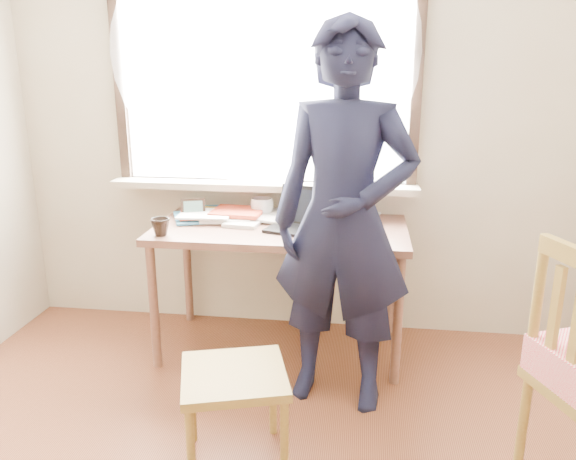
# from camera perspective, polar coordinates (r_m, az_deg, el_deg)

# --- Properties ---
(room_shell) EXTENTS (3.52, 4.02, 2.61)m
(room_shell) POSITION_cam_1_polar(r_m,az_deg,el_deg) (1.62, -7.51, 16.58)
(room_shell) COLOR #C2B69C
(room_shell) RESTS_ON ground
(desk) EXTENTS (1.41, 0.71, 0.76)m
(desk) POSITION_cam_1_polar(r_m,az_deg,el_deg) (3.18, -0.77, -0.99)
(desk) COLOR brown
(desk) RESTS_ON ground
(laptop) EXTENTS (0.40, 0.36, 0.22)m
(laptop) POSITION_cam_1_polar(r_m,az_deg,el_deg) (3.09, 1.44, 1.06)
(laptop) COLOR black
(laptop) RESTS_ON desk
(mug_white) EXTENTS (0.19, 0.19, 0.11)m
(mug_white) POSITION_cam_1_polar(r_m,az_deg,el_deg) (3.37, -2.65, 2.36)
(mug_white) COLOR white
(mug_white) RESTS_ON desk
(mug_dark) EXTENTS (0.13, 0.13, 0.09)m
(mug_dark) POSITION_cam_1_polar(r_m,az_deg,el_deg) (3.05, -12.82, 0.31)
(mug_dark) COLOR black
(mug_dark) RESTS_ON desk
(mouse) EXTENTS (0.09, 0.06, 0.04)m
(mouse) POSITION_cam_1_polar(r_m,az_deg,el_deg) (3.02, 7.23, -0.14)
(mouse) COLOR black
(mouse) RESTS_ON desk
(desk_clutter) EXTENTS (0.77, 0.52, 0.06)m
(desk_clutter) POSITION_cam_1_polar(r_m,az_deg,el_deg) (3.38, -6.75, 1.78)
(desk_clutter) COLOR white
(desk_clutter) RESTS_ON desk
(book_a) EXTENTS (0.21, 0.27, 0.03)m
(book_a) POSITION_cam_1_polar(r_m,az_deg,el_deg) (3.48, -7.08, 2.01)
(book_a) COLOR white
(book_a) RESTS_ON desk
(book_b) EXTENTS (0.28, 0.32, 0.02)m
(book_b) POSITION_cam_1_polar(r_m,az_deg,el_deg) (3.37, 5.50, 1.52)
(book_b) COLOR white
(book_b) RESTS_ON desk
(picture_frame) EXTENTS (0.14, 0.06, 0.11)m
(picture_frame) POSITION_cam_1_polar(r_m,az_deg,el_deg) (3.35, -9.60, 2.07)
(picture_frame) COLOR black
(picture_frame) RESTS_ON desk
(work_chair) EXTENTS (0.52, 0.51, 0.43)m
(work_chair) POSITION_cam_1_polar(r_m,az_deg,el_deg) (2.40, -5.49, -15.53)
(work_chair) COLOR olive
(work_chair) RESTS_ON ground
(person) EXTENTS (0.73, 0.54, 1.85)m
(person) POSITION_cam_1_polar(r_m,az_deg,el_deg) (2.64, 5.68, 0.88)
(person) COLOR black
(person) RESTS_ON ground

